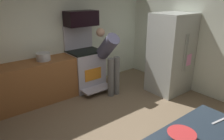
# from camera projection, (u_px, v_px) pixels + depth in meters

# --- Properties ---
(ground_plane) EXTENTS (5.20, 4.80, 0.02)m
(ground_plane) POSITION_uv_depth(u_px,v_px,m) (120.00, 135.00, 3.56)
(ground_plane) COLOR #7A664D
(wall_back) EXTENTS (5.20, 0.12, 2.60)m
(wall_back) POSITION_uv_depth(u_px,v_px,m) (55.00, 36.00, 4.84)
(wall_back) COLOR silver
(wall_back) RESTS_ON ground
(wall_right) EXTENTS (0.12, 4.80, 2.60)m
(wall_right) POSITION_uv_depth(u_px,v_px,m) (210.00, 39.00, 4.59)
(wall_right) COLOR silver
(wall_right) RESTS_ON ground
(lower_cabinet_run) EXTENTS (2.40, 0.60, 0.90)m
(lower_cabinet_run) POSITION_uv_depth(u_px,v_px,m) (25.00, 85.00, 4.34)
(lower_cabinet_run) COLOR brown
(lower_cabinet_run) RESTS_ON ground
(oven_range) EXTENTS (0.76, 0.96, 1.52)m
(oven_range) POSITION_uv_depth(u_px,v_px,m) (86.00, 68.00, 5.16)
(oven_range) COLOR #BAB6C6
(oven_range) RESTS_ON ground
(microwave) EXTENTS (0.74, 0.38, 0.34)m
(microwave) POSITION_uv_depth(u_px,v_px,m) (81.00, 18.00, 4.82)
(microwave) COLOR black
(microwave) RESTS_ON oven_range
(refrigerator) EXTENTS (0.88, 0.77, 1.83)m
(refrigerator) POSITION_uv_depth(u_px,v_px,m) (171.00, 54.00, 4.88)
(refrigerator) COLOR #B7BCB6
(refrigerator) RESTS_ON ground
(person_cook) EXTENTS (0.31, 0.69, 1.49)m
(person_cook) POSITION_uv_depth(u_px,v_px,m) (109.00, 56.00, 4.77)
(person_cook) COLOR slate
(person_cook) RESTS_ON ground
(mixing_bowl_large) EXTENTS (0.28, 0.28, 0.08)m
(mixing_bowl_large) POSITION_uv_depth(u_px,v_px,m) (181.00, 136.00, 2.03)
(mixing_bowl_large) COLOR red
(mixing_bowl_large) RESTS_ON counter_island
(knife_paring) EXTENTS (0.26, 0.06, 0.01)m
(knife_paring) POSITION_uv_depth(u_px,v_px,m) (220.00, 121.00, 2.34)
(knife_paring) COLOR #B7BABF
(knife_paring) RESTS_ON counter_island
(stock_pot) EXTENTS (0.29, 0.29, 0.16)m
(stock_pot) POSITION_uv_depth(u_px,v_px,m) (43.00, 57.00, 4.42)
(stock_pot) COLOR #B8BCC1
(stock_pot) RESTS_ON lower_cabinet_run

